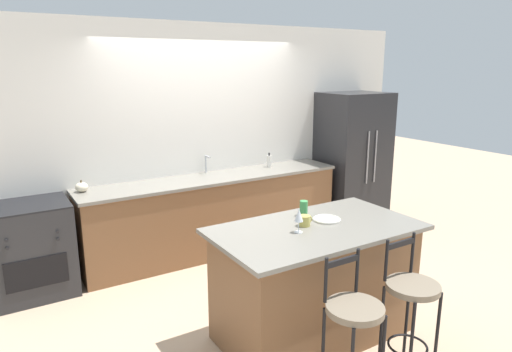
# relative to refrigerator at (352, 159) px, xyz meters

# --- Properties ---
(ground_plane) EXTENTS (18.00, 18.00, 0.00)m
(ground_plane) POSITION_rel_refrigerator_xyz_m (-2.13, -0.29, -0.93)
(ground_plane) COLOR tan
(wall_back) EXTENTS (6.00, 0.07, 2.70)m
(wall_back) POSITION_rel_refrigerator_xyz_m (-2.13, 0.38, 0.42)
(wall_back) COLOR silver
(wall_back) RESTS_ON ground_plane
(back_counter) EXTENTS (3.18, 0.65, 0.94)m
(back_counter) POSITION_rel_refrigerator_xyz_m (-2.13, 0.07, -0.46)
(back_counter) COLOR brown
(back_counter) RESTS_ON ground_plane
(sink_faucet) EXTENTS (0.02, 0.13, 0.22)m
(sink_faucet) POSITION_rel_refrigerator_xyz_m (-2.13, 0.26, 0.15)
(sink_faucet) COLOR #ADAFB5
(sink_faucet) RESTS_ON back_counter
(kitchen_island) EXTENTS (1.68, 0.94, 0.96)m
(kitchen_island) POSITION_rel_refrigerator_xyz_m (-2.22, -1.97, -0.44)
(kitchen_island) COLOR brown
(kitchen_island) RESTS_ON ground_plane
(refrigerator) EXTENTS (0.89, 0.74, 1.85)m
(refrigerator) POSITION_rel_refrigerator_xyz_m (0.00, 0.00, 0.00)
(refrigerator) COLOR #232326
(refrigerator) RESTS_ON ground_plane
(oven_range) EXTENTS (0.75, 0.65, 0.93)m
(oven_range) POSITION_rel_refrigerator_xyz_m (-4.14, 0.04, -0.46)
(oven_range) COLOR #28282B
(oven_range) RESTS_ON ground_plane
(bar_stool_near) EXTENTS (0.38, 0.38, 1.02)m
(bar_stool_near) POSITION_rel_refrigerator_xyz_m (-2.50, -2.72, -0.35)
(bar_stool_near) COLOR black
(bar_stool_near) RESTS_ON ground_plane
(bar_stool_far) EXTENTS (0.38, 0.38, 1.02)m
(bar_stool_far) POSITION_rel_refrigerator_xyz_m (-1.94, -2.71, -0.35)
(bar_stool_far) COLOR black
(bar_stool_far) RESTS_ON ground_plane
(dinner_plate) EXTENTS (0.23, 0.23, 0.02)m
(dinner_plate) POSITION_rel_refrigerator_xyz_m (-2.05, -1.89, 0.04)
(dinner_plate) COLOR beige
(dinner_plate) RESTS_ON kitchen_island
(wine_glass) EXTENTS (0.07, 0.07, 0.19)m
(wine_glass) POSITION_rel_refrigerator_xyz_m (-2.42, -1.99, 0.17)
(wine_glass) COLOR white
(wine_glass) RESTS_ON kitchen_island
(coffee_mug) EXTENTS (0.12, 0.09, 0.09)m
(coffee_mug) POSITION_rel_refrigerator_xyz_m (-2.29, -1.90, 0.08)
(coffee_mug) COLOR #C1B251
(coffee_mug) RESTS_ON kitchen_island
(tumbler_cup) EXTENTS (0.07, 0.07, 0.13)m
(tumbler_cup) POSITION_rel_refrigerator_xyz_m (-2.14, -1.69, 0.10)
(tumbler_cup) COLOR #3D934C
(tumbler_cup) RESTS_ON kitchen_island
(pumpkin_decoration) EXTENTS (0.13, 0.13, 0.12)m
(pumpkin_decoration) POSITION_rel_refrigerator_xyz_m (-3.60, 0.17, 0.06)
(pumpkin_decoration) COLOR beige
(pumpkin_decoration) RESTS_ON back_counter
(soap_bottle) EXTENTS (0.06, 0.06, 0.19)m
(soap_bottle) POSITION_rel_refrigerator_xyz_m (-1.30, 0.15, 0.09)
(soap_bottle) COLOR silver
(soap_bottle) RESTS_ON back_counter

